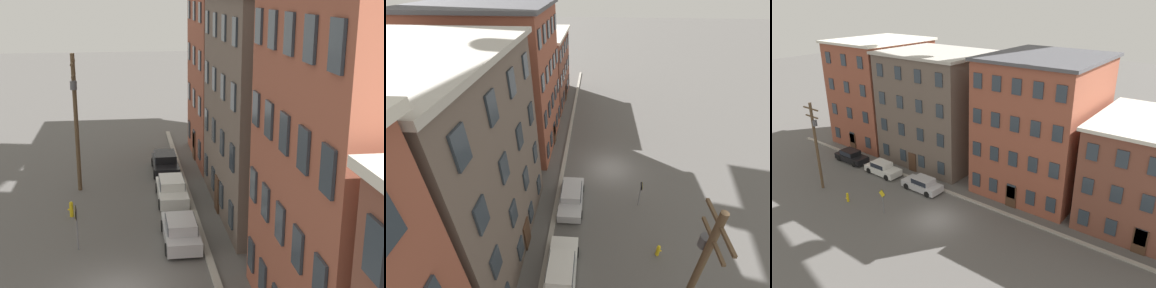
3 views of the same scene
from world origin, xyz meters
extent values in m
plane|color=#565451|center=(0.00, 0.00, 0.00)|extent=(200.00, 200.00, 0.00)
cube|color=#9E998E|center=(0.00, 4.50, 0.08)|extent=(56.00, 0.36, 0.16)
cube|color=brown|center=(-19.60, 11.71, 6.65)|extent=(9.31, 11.43, 13.30)
cube|color=silver|center=(-19.60, 11.71, 13.45)|extent=(9.81, 11.93, 0.30)
cube|color=#2D3842|center=(-22.70, 5.94, 1.66)|extent=(0.90, 0.10, 1.40)
cube|color=#2D3842|center=(-22.70, 5.94, 4.99)|extent=(0.90, 0.10, 1.40)
cube|color=#2D3842|center=(-22.70, 5.94, 8.31)|extent=(0.90, 0.10, 1.40)
cube|color=#2D3842|center=(-22.70, 5.94, 11.64)|extent=(0.90, 0.10, 1.40)
cube|color=#2D3842|center=(-19.60, 5.94, 1.66)|extent=(0.90, 0.10, 1.40)
cube|color=#2D3842|center=(-19.60, 5.94, 4.99)|extent=(0.90, 0.10, 1.40)
cube|color=#2D3842|center=(-19.60, 5.94, 8.31)|extent=(0.90, 0.10, 1.40)
cube|color=#2D3842|center=(-19.60, 5.94, 11.64)|extent=(0.90, 0.10, 1.40)
cube|color=#2D3842|center=(-16.50, 5.94, 1.66)|extent=(0.90, 0.10, 1.40)
cube|color=#2D3842|center=(-16.50, 5.94, 4.99)|extent=(0.90, 0.10, 1.40)
cube|color=#2D3842|center=(-16.50, 5.94, 8.31)|extent=(0.90, 0.10, 1.40)
cube|color=#2D3842|center=(-16.50, 5.94, 11.64)|extent=(0.90, 0.10, 1.40)
cube|color=#472D1E|center=(-19.60, 5.94, 1.10)|extent=(1.10, 0.10, 2.20)
cube|color=#66564C|center=(-8.80, 10.71, 6.38)|extent=(11.53, 9.42, 12.76)
cube|color=#B7B2A8|center=(-8.80, 10.71, 12.91)|extent=(12.03, 9.92, 0.30)
cube|color=#2D3842|center=(-13.12, 5.94, 1.60)|extent=(0.90, 0.10, 1.40)
cube|color=#2D3842|center=(-13.12, 5.94, 4.79)|extent=(0.90, 0.10, 1.40)
cube|color=#2D3842|center=(-13.12, 5.94, 7.98)|extent=(0.90, 0.10, 1.40)
cube|color=#2D3842|center=(-13.12, 5.94, 11.17)|extent=(0.90, 0.10, 1.40)
cube|color=#2D3842|center=(-10.24, 5.94, 1.60)|extent=(0.90, 0.10, 1.40)
cube|color=#2D3842|center=(-10.24, 5.94, 4.79)|extent=(0.90, 0.10, 1.40)
cube|color=#2D3842|center=(-10.24, 5.94, 7.98)|extent=(0.90, 0.10, 1.40)
cube|color=#2D3842|center=(-10.24, 5.94, 11.17)|extent=(0.90, 0.10, 1.40)
cube|color=#2D3842|center=(-7.36, 5.94, 1.60)|extent=(0.90, 0.10, 1.40)
cube|color=#2D3842|center=(-7.36, 5.94, 4.79)|extent=(0.90, 0.10, 1.40)
cube|color=#2D3842|center=(-7.36, 5.94, 7.98)|extent=(0.90, 0.10, 1.40)
cube|color=#2D3842|center=(-7.36, 5.94, 11.17)|extent=(0.90, 0.10, 1.40)
cube|color=#2D3842|center=(-4.47, 5.94, 1.60)|extent=(0.90, 0.10, 1.40)
cube|color=#2D3842|center=(-4.47, 5.94, 4.79)|extent=(0.90, 0.10, 1.40)
cube|color=#2D3842|center=(-4.47, 5.94, 7.98)|extent=(0.90, 0.10, 1.40)
cube|color=#2D3842|center=(-4.47, 5.94, 11.17)|extent=(0.90, 0.10, 1.40)
cube|color=#472D1E|center=(-8.80, 5.94, 1.10)|extent=(1.10, 0.10, 2.20)
cube|color=brown|center=(4.22, 11.66, 6.69)|extent=(10.06, 11.33, 13.39)
cube|color=#4C4C51|center=(4.22, 11.66, 13.54)|extent=(10.56, 11.83, 0.30)
cube|color=#2D3842|center=(0.20, 5.94, 1.67)|extent=(0.90, 0.10, 1.40)
cube|color=#2D3842|center=(0.20, 5.94, 5.02)|extent=(0.90, 0.10, 1.40)
cube|color=#2D3842|center=(0.20, 5.94, 8.37)|extent=(0.90, 0.10, 1.40)
cube|color=#2D3842|center=(0.20, 5.94, 11.72)|extent=(0.90, 0.10, 1.40)
cube|color=#2D3842|center=(2.21, 5.94, 1.67)|extent=(0.90, 0.10, 1.40)
cube|color=#2D3842|center=(2.21, 5.94, 5.02)|extent=(0.90, 0.10, 1.40)
cube|color=#2D3842|center=(2.21, 5.94, 8.37)|extent=(0.90, 0.10, 1.40)
cube|color=#2D3842|center=(2.21, 5.94, 11.72)|extent=(0.90, 0.10, 1.40)
cube|color=#2D3842|center=(4.22, 5.94, 1.67)|extent=(0.90, 0.10, 1.40)
cube|color=#2D3842|center=(4.22, 5.94, 5.02)|extent=(0.90, 0.10, 1.40)
cube|color=#2D3842|center=(4.22, 5.94, 8.37)|extent=(0.90, 0.10, 1.40)
cube|color=#2D3842|center=(4.22, 5.94, 11.72)|extent=(0.90, 0.10, 1.40)
cube|color=#2D3842|center=(6.24, 5.94, 1.67)|extent=(0.90, 0.10, 1.40)
cube|color=#2D3842|center=(6.24, 5.94, 5.02)|extent=(0.90, 0.10, 1.40)
cube|color=#2D3842|center=(6.24, 5.94, 8.37)|extent=(0.90, 0.10, 1.40)
cube|color=#2D3842|center=(6.24, 5.94, 11.72)|extent=(0.90, 0.10, 1.40)
cube|color=#2D3842|center=(8.25, 5.94, 1.67)|extent=(0.90, 0.10, 1.40)
cube|color=#2D3842|center=(8.25, 5.94, 5.02)|extent=(0.90, 0.10, 1.40)
cube|color=#2D3842|center=(8.25, 5.94, 8.37)|extent=(0.90, 0.10, 1.40)
cube|color=#2D3842|center=(8.25, 5.94, 11.72)|extent=(0.90, 0.10, 1.40)
cube|color=#472D1E|center=(4.22, 5.94, 1.10)|extent=(1.10, 0.10, 2.20)
cube|color=#2D3842|center=(11.24, 5.94, 1.50)|extent=(0.90, 0.10, 1.40)
cube|color=#2D3842|center=(11.24, 5.94, 4.51)|extent=(0.90, 0.10, 1.40)
cube|color=#2D3842|center=(11.24, 5.94, 7.52)|extent=(0.90, 0.10, 1.40)
cube|color=#2D3842|center=(13.51, 5.94, 1.50)|extent=(0.90, 0.10, 1.40)
cube|color=#2D3842|center=(13.51, 5.94, 4.51)|extent=(0.90, 0.10, 1.40)
cube|color=#2D3842|center=(13.51, 5.94, 7.52)|extent=(0.90, 0.10, 1.40)
cube|color=#2D3842|center=(15.78, 5.94, 1.50)|extent=(0.90, 0.10, 1.40)
cube|color=#2D3842|center=(15.78, 5.94, 4.51)|extent=(0.90, 0.10, 1.40)
cube|color=#2D3842|center=(15.78, 5.94, 7.52)|extent=(0.90, 0.10, 1.40)
cube|color=#472D1E|center=(15.78, 5.94, 1.10)|extent=(1.10, 0.10, 2.20)
cube|color=black|center=(-16.55, 3.38, 0.53)|extent=(4.40, 1.80, 0.70)
cube|color=black|center=(-16.75, 3.38, 1.15)|extent=(2.20, 1.51, 0.55)
cube|color=#1E232D|center=(-16.75, 3.38, 1.15)|extent=(2.02, 1.58, 0.48)
cylinder|color=black|center=(-15.10, 4.23, 0.33)|extent=(0.66, 0.22, 0.66)
cylinder|color=black|center=(-15.10, 2.53, 0.33)|extent=(0.66, 0.22, 0.66)
cylinder|color=black|center=(-18.00, 4.23, 0.33)|extent=(0.66, 0.22, 0.66)
cylinder|color=black|center=(-18.00, 2.53, 0.33)|extent=(0.66, 0.22, 0.66)
cube|color=silver|center=(-10.89, 3.36, 0.53)|extent=(4.40, 1.80, 0.70)
cube|color=silver|center=(-11.09, 3.36, 1.15)|extent=(2.20, 1.51, 0.55)
cube|color=#1E232D|center=(-11.09, 3.36, 1.15)|extent=(2.02, 1.58, 0.48)
cylinder|color=black|center=(-9.44, 4.21, 0.33)|extent=(0.66, 0.22, 0.66)
cylinder|color=black|center=(-9.44, 2.51, 0.33)|extent=(0.66, 0.22, 0.66)
cylinder|color=black|center=(-12.34, 4.21, 0.33)|extent=(0.66, 0.22, 0.66)
cylinder|color=black|center=(-12.34, 2.51, 0.33)|extent=(0.66, 0.22, 0.66)
cube|color=#B7B7BC|center=(-4.82, 3.29, 0.53)|extent=(4.40, 1.80, 0.70)
cube|color=#B7B7BC|center=(-4.62, 3.29, 1.15)|extent=(2.20, 1.51, 0.55)
cube|color=#1E232D|center=(-4.62, 3.29, 1.15)|extent=(2.02, 1.58, 0.48)
cylinder|color=black|center=(-6.27, 2.44, 0.33)|extent=(0.66, 0.22, 0.66)
cylinder|color=black|center=(-6.27, 4.14, 0.33)|extent=(0.66, 0.22, 0.66)
cylinder|color=black|center=(-3.37, 2.44, 0.33)|extent=(0.66, 0.22, 0.66)
cylinder|color=black|center=(-3.37, 4.14, 0.33)|extent=(0.66, 0.22, 0.66)
cylinder|color=slate|center=(-4.63, -2.13, 1.17)|extent=(0.08, 0.08, 2.35)
cube|color=yellow|center=(-4.63, -2.16, 2.06)|extent=(0.80, 0.03, 0.80)
cube|color=black|center=(-4.63, -2.15, 2.06)|extent=(0.87, 0.02, 0.87)
cylinder|color=brown|center=(-13.53, -2.68, 4.63)|extent=(0.28, 0.28, 9.26)
cube|color=brown|center=(-13.53, -2.68, 8.66)|extent=(2.40, 0.12, 0.12)
cube|color=brown|center=(-13.53, -2.68, 7.86)|extent=(2.00, 0.12, 0.12)
cylinder|color=#515156|center=(-13.18, -2.68, 7.26)|extent=(0.44, 0.44, 0.55)
cylinder|color=yellow|center=(-9.04, -2.85, 0.40)|extent=(0.24, 0.24, 0.80)
sphere|color=yellow|center=(-9.04, -2.85, 0.85)|extent=(0.22, 0.22, 0.22)
cylinder|color=yellow|center=(-9.04, -3.01, 0.45)|extent=(0.10, 0.12, 0.10)
camera|label=1|loc=(21.35, 0.57, 13.04)|focal=50.00mm
camera|label=2|loc=(-19.56, 1.75, 15.81)|focal=24.00mm
camera|label=3|loc=(19.44, -21.56, 18.99)|focal=35.00mm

